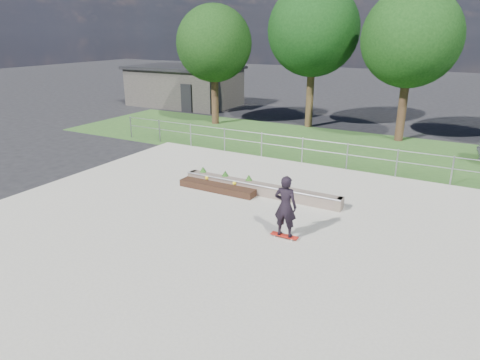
# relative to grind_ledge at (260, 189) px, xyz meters

# --- Properties ---
(ground) EXTENTS (120.00, 120.00, 0.00)m
(ground) POSITION_rel_grind_ledge_xyz_m (-0.12, -3.09, -0.26)
(ground) COLOR black
(ground) RESTS_ON ground
(grass_verge) EXTENTS (30.00, 8.00, 0.02)m
(grass_verge) POSITION_rel_grind_ledge_xyz_m (-0.12, 7.91, -0.25)
(grass_verge) COLOR #2A4E1F
(grass_verge) RESTS_ON ground
(concrete_slab) EXTENTS (15.00, 15.00, 0.06)m
(concrete_slab) POSITION_rel_grind_ledge_xyz_m (-0.12, -3.09, -0.23)
(concrete_slab) COLOR #9E9B8D
(concrete_slab) RESTS_ON ground
(fence) EXTENTS (20.06, 0.06, 1.20)m
(fence) POSITION_rel_grind_ledge_xyz_m (-0.12, 4.41, 0.51)
(fence) COLOR gray
(fence) RESTS_ON ground
(building) EXTENTS (8.40, 5.40, 3.00)m
(building) POSITION_rel_grind_ledge_xyz_m (-14.12, 14.91, 1.25)
(building) COLOR #322F2C
(building) RESTS_ON ground
(tree_far_left) EXTENTS (4.55, 4.55, 7.15)m
(tree_far_left) POSITION_rel_grind_ledge_xyz_m (-8.12, 9.91, 4.59)
(tree_far_left) COLOR #372316
(tree_far_left) RESTS_ON ground
(tree_mid_left) EXTENTS (5.25, 5.25, 8.25)m
(tree_mid_left) POSITION_rel_grind_ledge_xyz_m (-2.62, 11.91, 5.34)
(tree_mid_left) COLOR #352615
(tree_mid_left) RESTS_ON ground
(tree_mid_right) EXTENTS (4.90, 4.90, 7.70)m
(tree_mid_right) POSITION_rel_grind_ledge_xyz_m (2.88, 10.91, 4.97)
(tree_mid_right) COLOR #352215
(tree_mid_right) RESTS_ON ground
(grind_ledge) EXTENTS (6.00, 0.44, 0.43)m
(grind_ledge) POSITION_rel_grind_ledge_xyz_m (0.00, 0.00, 0.00)
(grind_ledge) COLOR brown
(grind_ledge) RESTS_ON concrete_slab
(planter_bed) EXTENTS (3.00, 1.20, 0.61)m
(planter_bed) POSITION_rel_grind_ledge_xyz_m (-1.52, -0.06, -0.02)
(planter_bed) COLOR black
(planter_bed) RESTS_ON concrete_slab
(skateboarder) EXTENTS (0.80, 0.46, 1.85)m
(skateboarder) POSITION_rel_grind_ledge_xyz_m (2.14, -2.72, 0.76)
(skateboarder) COLOR silver
(skateboarder) RESTS_ON concrete_slab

